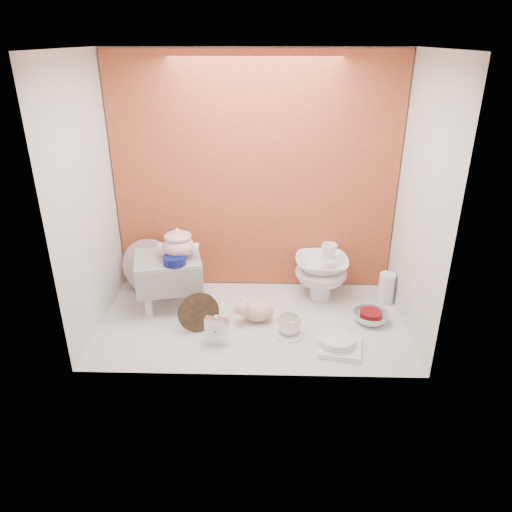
{
  "coord_description": "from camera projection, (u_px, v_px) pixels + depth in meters",
  "views": [
    {
      "loc": [
        0.09,
        -2.43,
        1.55
      ],
      "look_at": [
        0.02,
        0.02,
        0.42
      ],
      "focal_mm": 33.45,
      "sensor_mm": 36.0,
      "label": 1
    }
  ],
  "objects": [
    {
      "name": "blue_white_vase",
      "position": [
        159.0,
        273.0,
        3.15
      ],
      "size": [
        0.29,
        0.29,
        0.27
      ],
      "primitive_type": "imported",
      "rotation": [
        0.0,
        0.0,
        0.14
      ],
      "color": "white",
      "rests_on": "ground"
    },
    {
      "name": "step_stool",
      "position": [
        169.0,
        281.0,
        2.96
      ],
      "size": [
        0.46,
        0.42,
        0.33
      ],
      "primitive_type": null,
      "rotation": [
        0.0,
        0.0,
        0.23
      ],
      "color": "silver",
      "rests_on": "ground"
    },
    {
      "name": "niche_shell",
      "position": [
        253.0,
        160.0,
        2.63
      ],
      "size": [
        1.86,
        1.03,
        1.53
      ],
      "color": "#CC4733",
      "rests_on": "ground"
    },
    {
      "name": "porcelain_tower",
      "position": [
        321.0,
        271.0,
        3.04
      ],
      "size": [
        0.44,
        0.44,
        0.38
      ],
      "primitive_type": null,
      "rotation": [
        0.0,
        0.0,
        0.38
      ],
      "color": "white",
      "rests_on": "ground"
    },
    {
      "name": "floral_platter",
      "position": [
        149.0,
        267.0,
        3.12
      ],
      "size": [
        0.38,
        0.17,
        0.36
      ],
      "primitive_type": null,
      "rotation": [
        0.0,
        0.0,
        -0.2
      ],
      "color": "white",
      "rests_on": "ground"
    },
    {
      "name": "mantel_clock",
      "position": [
        217.0,
        330.0,
        2.6
      ],
      "size": [
        0.13,
        0.07,
        0.19
      ],
      "primitive_type": "cube",
      "rotation": [
        0.0,
        0.0,
        -0.19
      ],
      "color": "silver",
      "rests_on": "ground"
    },
    {
      "name": "crystal_bowl",
      "position": [
        371.0,
        317.0,
        2.84
      ],
      "size": [
        0.23,
        0.23,
        0.06
      ],
      "primitive_type": "imported",
      "rotation": [
        0.0,
        0.0,
        0.1
      ],
      "color": "silver",
      "rests_on": "ground"
    },
    {
      "name": "plush_pig",
      "position": [
        258.0,
        311.0,
        2.83
      ],
      "size": [
        0.25,
        0.18,
        0.14
      ],
      "primitive_type": "ellipsoid",
      "rotation": [
        0.0,
        0.0,
        -0.06
      ],
      "color": "#CDA190",
      "rests_on": "ground"
    },
    {
      "name": "soup_tureen",
      "position": [
        178.0,
        243.0,
        2.84
      ],
      "size": [
        0.24,
        0.24,
        0.19
      ],
      "primitive_type": null,
      "rotation": [
        0.0,
        0.0,
        0.03
      ],
      "color": "white",
      "rests_on": "step_stool"
    },
    {
      "name": "gold_rim_teacup",
      "position": [
        289.0,
        325.0,
        2.7
      ],
      "size": [
        0.17,
        0.17,
        0.11
      ],
      "primitive_type": "imported",
      "rotation": [
        0.0,
        0.0,
        0.34
      ],
      "color": "white",
      "rests_on": "teacup_saucer"
    },
    {
      "name": "dinner_plate_stack",
      "position": [
        336.0,
        342.0,
        2.59
      ],
      "size": [
        0.24,
        0.24,
        0.07
      ],
      "primitive_type": "cylinder",
      "rotation": [
        0.0,
        0.0,
        -0.16
      ],
      "color": "white",
      "rests_on": "ground"
    },
    {
      "name": "ground",
      "position": [
        253.0,
        321.0,
        2.86
      ],
      "size": [
        1.8,
        1.8,
        0.0
      ],
      "primitive_type": "plane",
      "color": "silver",
      "rests_on": "ground"
    },
    {
      "name": "clear_glass_vase",
      "position": [
        386.0,
        288.0,
        3.02
      ],
      "size": [
        0.12,
        0.12,
        0.2
      ],
      "primitive_type": "cylinder",
      "rotation": [
        0.0,
        0.0,
        0.2
      ],
      "color": "silver",
      "rests_on": "ground"
    },
    {
      "name": "cobalt_bowl",
      "position": [
        175.0,
        260.0,
        2.79
      ],
      "size": [
        0.17,
        0.17,
        0.05
      ],
      "primitive_type": "cylinder",
      "rotation": [
        0.0,
        0.0,
        -0.32
      ],
      "color": "#0B1055",
      "rests_on": "step_stool"
    },
    {
      "name": "lattice_dish",
      "position": [
        340.0,
        347.0,
        2.59
      ],
      "size": [
        0.26,
        0.26,
        0.03
      ],
      "primitive_type": "cube",
      "rotation": [
        0.0,
        0.0,
        -0.19
      ],
      "color": "white",
      "rests_on": "ground"
    },
    {
      "name": "lacquer_tray",
      "position": [
        199.0,
        312.0,
        2.72
      ],
      "size": [
        0.24,
        0.12,
        0.24
      ],
      "primitive_type": null,
      "rotation": [
        0.0,
        0.0,
        0.34
      ],
      "color": "black",
      "rests_on": "ground"
    },
    {
      "name": "teacup_saucer",
      "position": [
        289.0,
        334.0,
        2.72
      ],
      "size": [
        0.2,
        0.2,
        0.01
      ],
      "primitive_type": "cylinder",
      "rotation": [
        0.0,
        0.0,
        0.18
      ],
      "color": "white",
      "rests_on": "ground"
    }
  ]
}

